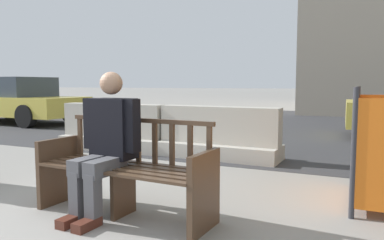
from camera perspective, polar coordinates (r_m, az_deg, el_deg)
The scene contains 7 objects.
ground_plane at distance 3.64m, azimuth -20.64°, elevation -14.12°, with size 200.00×200.00×0.00m, color gray.
street_asphalt at distance 11.43m, azimuth 12.03°, elevation -0.63°, with size 120.00×12.00×0.01m, color #333335.
street_bench at distance 3.50m, azimuth -10.18°, elevation -7.89°, with size 1.72×0.62×0.88m.
seated_person at distance 3.50m, azimuth -12.89°, elevation -3.05°, with size 0.59×0.74×1.31m.
jersey_barrier_centre at distance 6.11m, azimuth 4.11°, elevation -2.62°, with size 2.02×0.74×0.84m.
jersey_barrier_left at distance 7.05m, azimuth -11.90°, elevation -1.63°, with size 2.02×0.74×0.84m.
car_sedan_mid at distance 12.80m, azimuth -25.32°, elevation 2.75°, with size 4.52×1.99×1.41m.
Camera 1 is at (2.47, -2.39, 1.20)m, focal length 35.00 mm.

